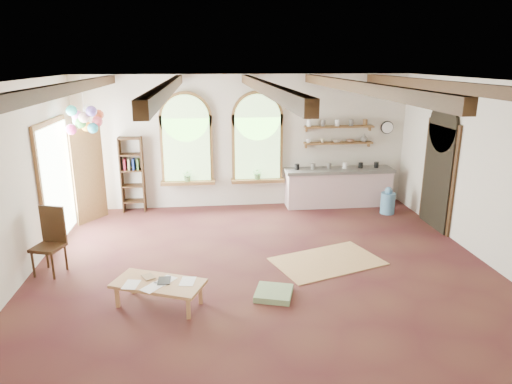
{
  "coord_description": "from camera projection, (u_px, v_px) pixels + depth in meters",
  "views": [
    {
      "loc": [
        -0.96,
        -7.43,
        3.52
      ],
      "look_at": [
        -0.05,
        0.6,
        1.17
      ],
      "focal_mm": 32.0,
      "sensor_mm": 36.0,
      "label": 1
    }
  ],
  "objects": [
    {
      "name": "floor",
      "position": [
        263.0,
        264.0,
        8.17
      ],
      "size": [
        8.0,
        8.0,
        0.0
      ],
      "primitive_type": "plane",
      "color": "#552D23",
      "rests_on": "ground"
    },
    {
      "name": "ceiling_beams",
      "position": [
        263.0,
        87.0,
        7.31
      ],
      "size": [
        6.2,
        6.8,
        0.18
      ],
      "primitive_type": null,
      "color": "#3B2612",
      "rests_on": "ceiling"
    },
    {
      "name": "window_left",
      "position": [
        187.0,
        142.0,
        10.84
      ],
      "size": [
        1.3,
        0.28,
        2.2
      ],
      "color": "brown",
      "rests_on": "floor"
    },
    {
      "name": "window_right",
      "position": [
        257.0,
        141.0,
        11.02
      ],
      "size": [
        1.3,
        0.28,
        2.2
      ],
      "color": "brown",
      "rests_on": "floor"
    },
    {
      "name": "left_doorway",
      "position": [
        57.0,
        182.0,
        9.15
      ],
      "size": [
        0.1,
        1.9,
        2.5
      ],
      "primitive_type": "cube",
      "color": "brown",
      "rests_on": "floor"
    },
    {
      "name": "right_doorway",
      "position": [
        438.0,
        178.0,
        9.72
      ],
      "size": [
        0.1,
        1.3,
        2.4
      ],
      "primitive_type": "cube",
      "color": "black",
      "rests_on": "floor"
    },
    {
      "name": "kitchen_counter",
      "position": [
        338.0,
        187.0,
        11.34
      ],
      "size": [
        2.68,
        0.62,
        0.94
      ],
      "color": "beige",
      "rests_on": "floor"
    },
    {
      "name": "wall_shelf_lower",
      "position": [
        338.0,
        143.0,
        11.21
      ],
      "size": [
        1.7,
        0.24,
        0.04
      ],
      "primitive_type": "cube",
      "color": "brown",
      "rests_on": "wall_back"
    },
    {
      "name": "wall_shelf_upper",
      "position": [
        339.0,
        127.0,
        11.1
      ],
      "size": [
        1.7,
        0.24,
        0.04
      ],
      "primitive_type": "cube",
      "color": "brown",
      "rests_on": "wall_back"
    },
    {
      "name": "wall_clock",
      "position": [
        387.0,
        127.0,
        11.32
      ],
      "size": [
        0.32,
        0.04,
        0.32
      ],
      "primitive_type": "cylinder",
      "rotation": [
        1.57,
        0.0,
        0.0
      ],
      "color": "black",
      "rests_on": "wall_back"
    },
    {
      "name": "bookshelf",
      "position": [
        132.0,
        175.0,
        10.8
      ],
      "size": [
        0.53,
        0.32,
        1.8
      ],
      "color": "#3B2612",
      "rests_on": "floor"
    },
    {
      "name": "coffee_table",
      "position": [
        158.0,
        285.0,
        6.71
      ],
      "size": [
        1.46,
        1.07,
        0.38
      ],
      "color": "tan",
      "rests_on": "floor"
    },
    {
      "name": "side_chair",
      "position": [
        50.0,
        255.0,
        7.75
      ],
      "size": [
        0.57,
        0.57,
        1.15
      ],
      "color": "#3B2612",
      "rests_on": "floor"
    },
    {
      "name": "floor_mat",
      "position": [
        327.0,
        261.0,
        8.26
      ],
      "size": [
        2.16,
        1.71,
        0.02
      ],
      "primitive_type": "cube",
      "rotation": [
        0.0,
        0.0,
        0.33
      ],
      "color": "tan",
      "rests_on": "floor"
    },
    {
      "name": "floor_cushion",
      "position": [
        274.0,
        293.0,
        7.05
      ],
      "size": [
        0.69,
        0.69,
        0.09
      ],
      "primitive_type": "cube",
      "rotation": [
        0.0,
        0.0,
        -0.3
      ],
      "color": "gray",
      "rests_on": "floor"
    },
    {
      "name": "water_jug_a",
      "position": [
        369.0,
        194.0,
        11.48
      ],
      "size": [
        0.32,
        0.32,
        0.62
      ],
      "color": "#5891BC",
      "rests_on": "floor"
    },
    {
      "name": "water_jug_b",
      "position": [
        388.0,
        202.0,
        10.79
      ],
      "size": [
        0.34,
        0.34,
        0.65
      ],
      "color": "#5891BC",
      "rests_on": "floor"
    },
    {
      "name": "balloon_cluster",
      "position": [
        85.0,
        119.0,
        9.35
      ],
      "size": [
        0.69,
        0.69,
        1.14
      ],
      "color": "white",
      "rests_on": "floor"
    },
    {
      "name": "table_book",
      "position": [
        143.0,
        278.0,
        6.79
      ],
      "size": [
        0.25,
        0.28,
        0.02
      ],
      "primitive_type": "imported",
      "rotation": [
        0.0,
        0.0,
        0.49
      ],
      "color": "olive",
      "rests_on": "coffee_table"
    },
    {
      "name": "tablet",
      "position": [
        164.0,
        281.0,
        6.73
      ],
      "size": [
        0.18,
        0.26,
        0.01
      ],
      "primitive_type": "cube",
      "rotation": [
        0.0,
        0.0,
        -0.01
      ],
      "color": "black",
      "rests_on": "coffee_table"
    },
    {
      "name": "potted_plant_left",
      "position": [
        188.0,
        175.0,
        10.95
      ],
      "size": [
        0.27,
        0.23,
        0.3
      ],
      "primitive_type": "imported",
      "color": "#598C4C",
      "rests_on": "window_left"
    },
    {
      "name": "potted_plant_right",
      "position": [
        258.0,
        173.0,
        11.14
      ],
      "size": [
        0.27,
        0.23,
        0.3
      ],
      "primitive_type": "imported",
      "color": "#598C4C",
      "rests_on": "window_right"
    },
    {
      "name": "shelf_cup_a",
      "position": [
        309.0,
        141.0,
        11.11
      ],
      "size": [
        0.12,
        0.1,
        0.1
      ],
      "primitive_type": "imported",
      "color": "white",
      "rests_on": "wall_shelf_lower"
    },
    {
      "name": "shelf_cup_b",
      "position": [
        323.0,
        141.0,
        11.15
      ],
      "size": [
        0.1,
        0.1,
        0.09
      ],
      "primitive_type": "imported",
      "color": "beige",
      "rests_on": "wall_shelf_lower"
    },
    {
      "name": "shelf_bowl_a",
      "position": [
        336.0,
        141.0,
        11.19
      ],
      "size": [
        0.22,
        0.22,
        0.05
      ],
      "primitive_type": "imported",
      "color": "beige",
      "rests_on": "wall_shelf_lower"
    },
    {
      "name": "shelf_bowl_b",
      "position": [
        350.0,
        141.0,
        11.23
      ],
      "size": [
        0.2,
        0.2,
        0.06
      ],
      "primitive_type": "imported",
      "color": "#8C664C",
      "rests_on": "wall_shelf_lower"
    },
    {
      "name": "shelf_vase",
      "position": [
        364.0,
        138.0,
        11.25
      ],
      "size": [
        0.18,
        0.18,
        0.19
      ],
      "primitive_type": "imported",
      "color": "slate",
      "rests_on": "wall_shelf_lower"
    }
  ]
}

